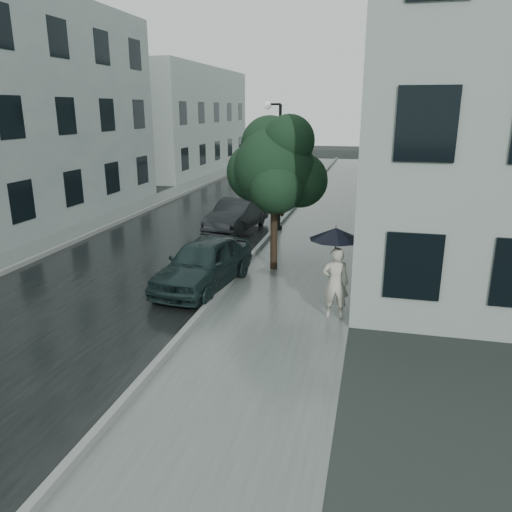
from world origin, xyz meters
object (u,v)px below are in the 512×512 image
(pedestrian, at_px, (335,283))
(car_far, at_px, (237,214))
(street_tree, at_px, (275,167))
(lamp_post, at_px, (276,158))
(car_near, at_px, (204,263))

(pedestrian, height_order, car_far, pedestrian)
(pedestrian, xyz_separation_m, car_far, (-4.74, 8.21, -0.22))
(street_tree, xyz_separation_m, lamp_post, (-1.00, 5.19, -0.26))
(lamp_post, xyz_separation_m, car_near, (-0.60, -7.37, -2.25))
(pedestrian, bearing_deg, car_near, -27.90)
(car_far, bearing_deg, street_tree, -54.20)
(lamp_post, xyz_separation_m, car_far, (-1.54, -0.53, -2.29))
(street_tree, relative_size, car_far, 1.18)
(pedestrian, distance_m, car_far, 9.48)
(pedestrian, xyz_separation_m, street_tree, (-2.21, 3.55, 2.32))
(street_tree, bearing_deg, car_near, -126.28)
(pedestrian, bearing_deg, street_tree, -66.25)
(lamp_post, bearing_deg, street_tree, -64.61)
(lamp_post, height_order, car_near, lamp_post)
(lamp_post, distance_m, car_near, 7.73)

